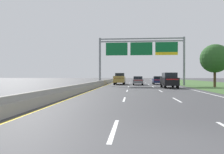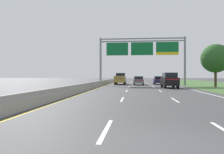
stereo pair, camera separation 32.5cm
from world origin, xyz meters
TOP-DOWN VIEW (x-y plane):
  - ground_plane at (0.00, 35.00)m, footprint 220.00×220.00m
  - lane_striping at (0.00, 34.54)m, footprint 11.96×106.00m
  - grass_verge_right at (13.95, 35.00)m, footprint 14.00×110.00m
  - median_barrier_concrete at (-6.60, 35.00)m, footprint 0.60×110.00m
  - overhead_sign_gantry at (0.30, 33.83)m, footprint 15.06×0.42m
  - pickup_truck_gold at (-3.71, 37.30)m, footprint 2.07×5.42m
  - car_grey_centre_lane_sedan at (-0.25, 35.53)m, footprint 1.89×4.43m
  - car_black_right_lane_suv at (3.83, 25.99)m, footprint 1.95×4.72m
  - car_navy_right_lane_sedan at (3.61, 38.14)m, footprint 1.92×4.44m
  - roadside_tree_mid at (10.74, 28.21)m, footprint 4.17×4.17m

SIDE VIEW (x-z plane):
  - ground_plane at x=0.00m, z-range 0.00..0.00m
  - lane_striping at x=0.00m, z-range 0.00..0.01m
  - grass_verge_right at x=13.95m, z-range 0.00..0.02m
  - median_barrier_concrete at x=-6.60m, z-range -0.07..0.78m
  - car_grey_centre_lane_sedan at x=-0.25m, z-range 0.03..1.60m
  - car_navy_right_lane_sedan at x=3.61m, z-range 0.03..1.60m
  - pickup_truck_gold at x=-3.71m, z-range -0.03..2.17m
  - car_black_right_lane_suv at x=3.83m, z-range 0.04..2.15m
  - roadside_tree_mid at x=10.74m, z-range 1.05..7.35m
  - overhead_sign_gantry at x=0.30m, z-range 1.81..10.24m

